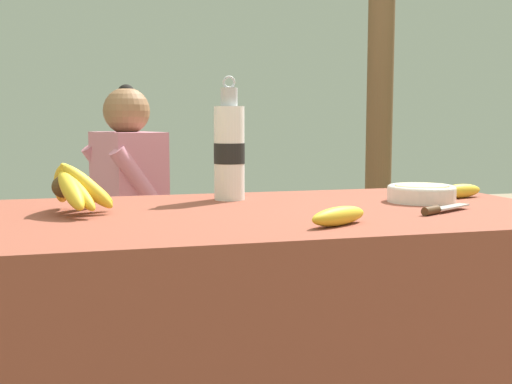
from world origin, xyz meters
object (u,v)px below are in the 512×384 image
object	(u,v)px
banana_bunch_ripe	(75,187)
water_bottle	(229,151)
banana_bunch_green	(300,237)
serving_bowl	(421,192)
wooden_bench	(202,273)
loose_banana_side	(460,191)
seated_vendor	(118,209)
support_post_far	(381,43)
knife	(439,209)
loose_banana_front	(339,216)

from	to	relation	value
banana_bunch_ripe	water_bottle	distance (m)	0.45
banana_bunch_ripe	banana_bunch_green	bearing A→B (deg)	48.33
serving_bowl	wooden_bench	distance (m)	1.20
loose_banana_side	seated_vendor	xyz separation A→B (m)	(-0.89, 0.95, -0.14)
banana_bunch_ripe	wooden_bench	world-z (taller)	banana_bunch_ripe
banana_bunch_ripe	loose_banana_side	distance (m)	1.04
seated_vendor	support_post_far	distance (m)	1.55
knife	wooden_bench	xyz separation A→B (m)	(-0.34, 1.25, -0.42)
seated_vendor	banana_bunch_green	distance (m)	0.78
serving_bowl	water_bottle	xyz separation A→B (m)	(-0.49, 0.18, 0.11)
banana_bunch_ripe	banana_bunch_green	size ratio (longest dim) A/B	1.02
banana_bunch_green	support_post_far	bearing A→B (deg)	34.28
serving_bowl	support_post_far	bearing A→B (deg)	68.20
serving_bowl	seated_vendor	xyz separation A→B (m)	(-0.75, 1.00, -0.15)
banana_bunch_ripe	loose_banana_front	size ratio (longest dim) A/B	1.59
banana_bunch_ripe	loose_banana_side	bearing A→B (deg)	1.83
banana_bunch_green	water_bottle	bearing A→B (deg)	-120.62
serving_bowl	knife	world-z (taller)	serving_bowl
water_bottle	knife	world-z (taller)	water_bottle
banana_bunch_ripe	seated_vendor	size ratio (longest dim) A/B	0.23
wooden_bench	banana_bunch_green	world-z (taller)	banana_bunch_green
wooden_bench	serving_bowl	bearing A→B (deg)	-68.66
loose_banana_side	banana_bunch_ripe	bearing A→B (deg)	-178.17
wooden_bench	seated_vendor	size ratio (longest dim) A/B	1.30
banana_bunch_ripe	wooden_bench	xyz separation A→B (m)	(0.48, 1.03, -0.48)
banana_bunch_ripe	seated_vendor	xyz separation A→B (m)	(0.15, 0.99, -0.19)
loose_banana_side	wooden_bench	size ratio (longest dim) A/B	0.11
knife	seated_vendor	size ratio (longest dim) A/B	0.15
water_bottle	loose_banana_front	world-z (taller)	water_bottle
loose_banana_front	banana_bunch_ripe	bearing A→B (deg)	148.84
banana_bunch_ripe	loose_banana_front	bearing A→B (deg)	-31.16
loose_banana_front	seated_vendor	xyz separation A→B (m)	(-0.38, 1.30, -0.14)
banana_bunch_ripe	loose_banana_side	xyz separation A→B (m)	(1.04, 0.03, -0.04)
serving_bowl	loose_banana_front	distance (m)	0.48
loose_banana_front	seated_vendor	size ratio (longest dim) A/B	0.14
loose_banana_front	serving_bowl	bearing A→B (deg)	39.94
knife	seated_vendor	xyz separation A→B (m)	(-0.68, 1.20, -0.13)
water_bottle	support_post_far	size ratio (longest dim) A/B	0.12
water_bottle	banana_bunch_green	world-z (taller)	water_bottle
wooden_bench	banana_bunch_green	distance (m)	0.45
loose_banana_front	banana_bunch_green	size ratio (longest dim) A/B	0.64
knife	seated_vendor	world-z (taller)	seated_vendor
serving_bowl	support_post_far	distance (m)	1.62
wooden_bench	support_post_far	size ratio (longest dim) A/B	0.54
serving_bowl	water_bottle	world-z (taller)	water_bottle
seated_vendor	knife	bearing A→B (deg)	102.46
loose_banana_side	water_bottle	bearing A→B (deg)	167.87
knife	banana_bunch_green	distance (m)	1.28
banana_bunch_ripe	knife	world-z (taller)	banana_bunch_ripe
knife	loose_banana_front	bearing A→B (deg)	169.90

